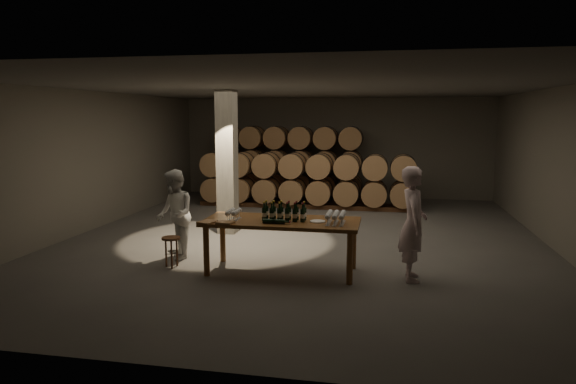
% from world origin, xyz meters
% --- Properties ---
extents(room, '(12.00, 12.00, 12.00)m').
position_xyz_m(room, '(-1.80, 0.20, 1.60)').
color(room, '#565451').
rests_on(room, ground).
extents(tasting_table, '(2.60, 1.10, 0.90)m').
position_xyz_m(tasting_table, '(0.00, -2.50, 0.80)').
color(tasting_table, brown).
rests_on(tasting_table, ground).
extents(barrel_stack_back, '(4.70, 0.95, 2.31)m').
position_xyz_m(barrel_stack_back, '(-1.35, 5.20, 1.20)').
color(barrel_stack_back, brown).
rests_on(barrel_stack_back, ground).
extents(barrel_stack_front, '(6.26, 0.95, 1.57)m').
position_xyz_m(barrel_stack_front, '(-0.57, 3.80, 0.83)').
color(barrel_stack_front, brown).
rests_on(barrel_stack_front, ground).
extents(bottle_cluster, '(0.73, 0.23, 0.32)m').
position_xyz_m(bottle_cluster, '(0.05, -2.52, 1.01)').
color(bottle_cluster, black).
rests_on(bottle_cluster, tasting_table).
extents(lying_bottles, '(0.46, 0.08, 0.08)m').
position_xyz_m(lying_bottles, '(-0.05, -2.81, 0.94)').
color(lying_bottles, black).
rests_on(lying_bottles, tasting_table).
extents(glass_cluster_left, '(0.20, 0.42, 0.18)m').
position_xyz_m(glass_cluster_left, '(-0.80, -2.62, 1.03)').
color(glass_cluster_left, silver).
rests_on(glass_cluster_left, tasting_table).
extents(glass_cluster_right, '(0.31, 0.53, 0.19)m').
position_xyz_m(glass_cluster_right, '(0.92, -2.58, 1.03)').
color(glass_cluster_right, silver).
rests_on(glass_cluster_right, tasting_table).
extents(plate, '(0.26, 0.26, 0.01)m').
position_xyz_m(plate, '(0.61, -2.53, 0.91)').
color(plate, white).
rests_on(plate, tasting_table).
extents(notebook_near, '(0.29, 0.25, 0.03)m').
position_xyz_m(notebook_near, '(-0.84, -2.95, 0.92)').
color(notebook_near, brown).
rests_on(notebook_near, tasting_table).
extents(notebook_corner, '(0.31, 0.35, 0.03)m').
position_xyz_m(notebook_corner, '(-1.15, -2.94, 0.91)').
color(notebook_corner, brown).
rests_on(notebook_corner, tasting_table).
extents(pen, '(0.13, 0.01, 0.01)m').
position_xyz_m(pen, '(-0.77, -2.90, 0.91)').
color(pen, black).
rests_on(pen, tasting_table).
extents(stool, '(0.32, 0.32, 0.54)m').
position_xyz_m(stool, '(-1.95, -2.60, 0.44)').
color(stool, brown).
rests_on(stool, ground).
extents(person_man, '(0.49, 0.70, 1.85)m').
position_xyz_m(person_man, '(2.15, -2.50, 0.92)').
color(person_man, silver).
rests_on(person_man, ground).
extents(person_woman, '(0.97, 1.02, 1.66)m').
position_xyz_m(person_woman, '(-2.10, -2.05, 0.83)').
color(person_woman, silver).
rests_on(person_woman, ground).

